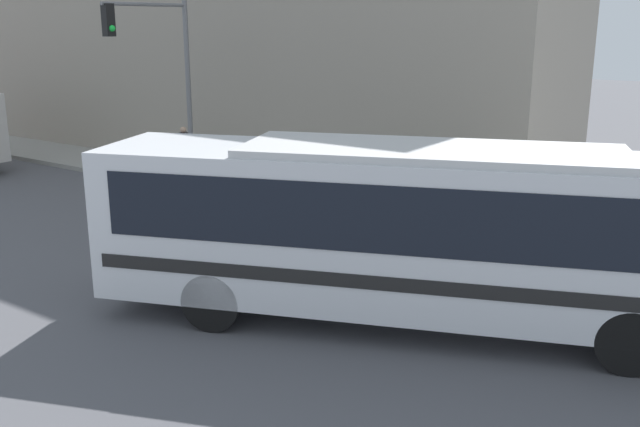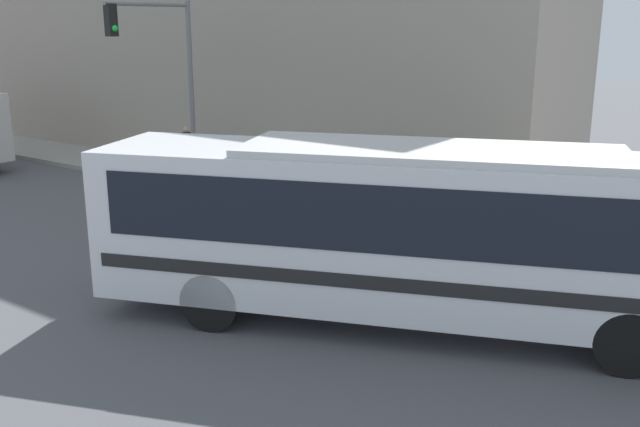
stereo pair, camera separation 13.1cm
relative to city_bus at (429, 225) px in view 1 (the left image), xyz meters
The scene contains 7 objects.
ground_plane 1.96m from the city_bus, ahead, with size 120.00×120.00×0.00m, color #515156.
sidewalk 21.16m from the city_bus, 72.04° to the left, with size 2.91×70.00×0.16m.
city_bus is the anchor object (origin of this frame).
fire_hydrant 6.96m from the city_bus, 34.21° to the left, with size 0.27×0.37×0.77m.
traffic_light_pole 12.65m from the city_bus, 67.70° to the left, with size 3.28×0.35×5.77m.
pedestrian_near_corner 14.08m from the city_bus, 62.83° to the left, with size 0.34×0.34×1.66m.
pedestrian_mid_block 7.93m from the city_bus, 29.16° to the left, with size 0.34×0.34×1.66m.
Camera 1 is at (-11.35, -5.31, 5.28)m, focal length 40.00 mm.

